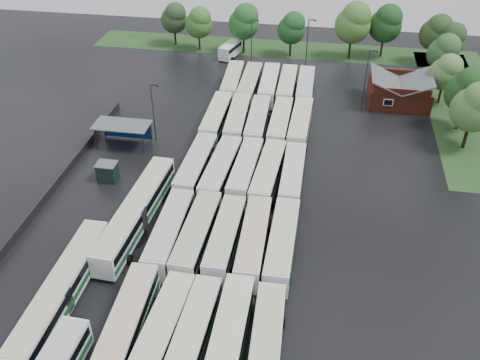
# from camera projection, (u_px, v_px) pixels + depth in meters

# --- Properties ---
(ground) EXTENTS (160.00, 160.00, 0.00)m
(ground) POSITION_uv_depth(u_px,v_px,m) (204.00, 256.00, 60.03)
(ground) COLOR black
(ground) RESTS_ON ground
(brick_building) EXTENTS (10.07, 8.60, 5.39)m
(brick_building) POSITION_uv_depth(u_px,v_px,m) (399.00, 94.00, 90.27)
(brick_building) COLOR maroon
(brick_building) RESTS_ON ground
(wash_shed) EXTENTS (8.20, 4.20, 3.58)m
(wash_shed) POSITION_uv_depth(u_px,v_px,m) (123.00, 127.00, 78.55)
(wash_shed) COLOR #2D2D30
(wash_shed) RESTS_ON ground
(utility_hut) EXTENTS (2.70, 2.20, 2.62)m
(utility_hut) POSITION_uv_depth(u_px,v_px,m) (107.00, 172.00, 71.73)
(utility_hut) COLOR black
(utility_hut) RESTS_ON ground
(grass_strip_north) EXTENTS (80.00, 10.00, 0.01)m
(grass_strip_north) POSITION_uv_depth(u_px,v_px,m) (282.00, 49.00, 112.24)
(grass_strip_north) COLOR #21421B
(grass_strip_north) RESTS_ON ground
(grass_strip_east) EXTENTS (10.00, 50.00, 0.01)m
(grass_strip_east) POSITION_uv_depth(u_px,v_px,m) (458.00, 108.00, 89.97)
(grass_strip_east) COLOR #21421B
(grass_strip_east) RESTS_ON ground
(west_fence) EXTENTS (0.10, 50.00, 1.20)m
(west_fence) POSITION_uv_depth(u_px,v_px,m) (51.00, 191.00, 69.25)
(west_fence) COLOR #2D2D30
(west_fence) RESTS_ON ground
(bus_r1c0) EXTENTS (3.23, 13.14, 3.63)m
(bus_r1c0) POSITION_uv_depth(u_px,v_px,m) (127.00, 324.00, 49.63)
(bus_r1c0) COLOR white
(bus_r1c0) RESTS_ON ground
(bus_r1c1) EXTENTS (3.33, 12.85, 3.54)m
(bus_r1c1) POSITION_uv_depth(u_px,v_px,m) (162.00, 332.00, 48.88)
(bus_r1c1) COLOR white
(bus_r1c1) RESTS_ON ground
(bus_r1c2) EXTENTS (3.04, 12.58, 3.48)m
(bus_r1c2) POSITION_uv_depth(u_px,v_px,m) (193.00, 336.00, 48.61)
(bus_r1c2) COLOR white
(bus_r1c2) RESTS_ON ground
(bus_r1c3) EXTENTS (2.89, 13.25, 3.68)m
(bus_r1c3) POSITION_uv_depth(u_px,v_px,m) (229.00, 338.00, 48.21)
(bus_r1c3) COLOR white
(bus_r1c3) RESTS_ON ground
(bus_r1c4) EXTENTS (3.16, 12.76, 3.53)m
(bus_r1c4) POSITION_uv_depth(u_px,v_px,m) (266.00, 346.00, 47.66)
(bus_r1c4) COLOR white
(bus_r1c4) RESTS_ON ground
(bus_r2c0) EXTENTS (2.90, 13.00, 3.61)m
(bus_r2c0) POSITION_uv_depth(u_px,v_px,m) (169.00, 233.00, 60.35)
(bus_r2c0) COLOR white
(bus_r2c0) RESTS_ON ground
(bus_r2c1) EXTENTS (3.08, 13.18, 3.65)m
(bus_r2c1) POSITION_uv_depth(u_px,v_px,m) (197.00, 235.00, 59.94)
(bus_r2c1) COLOR white
(bus_r2c1) RESTS_ON ground
(bus_r2c2) EXTENTS (2.75, 12.52, 3.48)m
(bus_r2c2) POSITION_uv_depth(u_px,v_px,m) (225.00, 238.00, 59.67)
(bus_r2c2) COLOR white
(bus_r2c2) RESTS_ON ground
(bus_r2c3) EXTENTS (3.07, 13.01, 3.60)m
(bus_r2c3) POSITION_uv_depth(u_px,v_px,m) (254.00, 241.00, 59.12)
(bus_r2c3) COLOR white
(bus_r2c3) RESTS_ON ground
(bus_r2c4) EXTENTS (2.85, 13.11, 3.65)m
(bus_r2c4) POSITION_uv_depth(u_px,v_px,m) (282.00, 244.00, 58.73)
(bus_r2c4) COLOR white
(bus_r2c4) RESTS_ON ground
(bus_r3c0) EXTENTS (3.12, 13.13, 3.64)m
(bus_r3c0) POSITION_uv_depth(u_px,v_px,m) (196.00, 166.00, 71.55)
(bus_r3c0) COLOR white
(bus_r3c0) RESTS_ON ground
(bus_r3c1) EXTENTS (3.46, 13.33, 3.68)m
(bus_r3c1) POSITION_uv_depth(u_px,v_px,m) (221.00, 170.00, 70.77)
(bus_r3c1) COLOR white
(bus_r3c1) RESTS_ON ground
(bus_r3c2) EXTENTS (3.09, 12.80, 3.54)m
(bus_r3c2) POSITION_uv_depth(u_px,v_px,m) (245.00, 171.00, 70.78)
(bus_r3c2) COLOR white
(bus_r3c2) RESTS_ON ground
(bus_r3c3) EXTENTS (3.43, 13.26, 3.66)m
(bus_r3c3) POSITION_uv_depth(u_px,v_px,m) (268.00, 174.00, 69.99)
(bus_r3c3) COLOR white
(bus_r3c3) RESTS_ON ground
(bus_r3c4) EXTENTS (2.73, 12.56, 3.49)m
(bus_r3c4) POSITION_uv_depth(u_px,v_px,m) (293.00, 176.00, 69.77)
(bus_r3c4) COLOR white
(bus_r3c4) RESTS_ON ground
(bus_r4c0) EXTENTS (2.84, 13.00, 3.61)m
(bus_r4c0) POSITION_uv_depth(u_px,v_px,m) (216.00, 118.00, 82.73)
(bus_r4c0) COLOR white
(bus_r4c0) RESTS_ON ground
(bus_r4c1) EXTENTS (3.26, 12.95, 3.58)m
(bus_r4c1) POSITION_uv_depth(u_px,v_px,m) (237.00, 120.00, 82.34)
(bus_r4c1) COLOR white
(bus_r4c1) RESTS_ON ground
(bus_r4c2) EXTENTS (3.07, 13.02, 3.61)m
(bus_r4c2) POSITION_uv_depth(u_px,v_px,m) (258.00, 122.00, 81.70)
(bus_r4c2) COLOR white
(bus_r4c2) RESTS_ON ground
(bus_r4c3) EXTENTS (2.77, 12.76, 3.55)m
(bus_r4c3) POSITION_uv_depth(u_px,v_px,m) (280.00, 124.00, 81.35)
(bus_r4c3) COLOR white
(bus_r4c3) RESTS_ON ground
(bus_r4c4) EXTENTS (3.07, 13.19, 3.66)m
(bus_r4c4) POSITION_uv_depth(u_px,v_px,m) (300.00, 125.00, 80.98)
(bus_r4c4) COLOR white
(bus_r4c4) RESTS_ON ground
(bus_r5c0) EXTENTS (3.32, 12.85, 3.54)m
(bus_r5c0) POSITION_uv_depth(u_px,v_px,m) (232.00, 82.00, 93.78)
(bus_r5c0) COLOR white
(bus_r5c0) RESTS_ON ground
(bus_r5c1) EXTENTS (2.82, 12.92, 3.59)m
(bus_r5c1) POSITION_uv_depth(u_px,v_px,m) (250.00, 84.00, 93.01)
(bus_r5c1) COLOR white
(bus_r5c1) RESTS_ON ground
(bus_r5c2) EXTENTS (3.10, 13.02, 3.60)m
(bus_r5c2) POSITION_uv_depth(u_px,v_px,m) (269.00, 85.00, 92.73)
(bus_r5c2) COLOR white
(bus_r5c2) RESTS_ON ground
(bus_r5c3) EXTENTS (2.81, 12.70, 3.53)m
(bus_r5c3) POSITION_uv_depth(u_px,v_px,m) (287.00, 87.00, 92.36)
(bus_r5c3) COLOR white
(bus_r5c3) RESTS_ON ground
(bus_r5c4) EXTENTS (2.85, 12.62, 3.50)m
(bus_r5c4) POSITION_uv_depth(u_px,v_px,m) (305.00, 88.00, 91.94)
(bus_r5c4) COLOR white
(bus_r5c4) RESTS_ON ground
(artic_bus_west_b) EXTENTS (3.81, 19.97, 3.68)m
(artic_bus_west_b) POSITION_uv_depth(u_px,v_px,m) (137.00, 212.00, 63.38)
(artic_bus_west_b) COLOR white
(artic_bus_west_b) RESTS_ON ground
(artic_bus_west_c) EXTENTS (2.71, 19.00, 3.52)m
(artic_bus_west_c) POSITION_uv_depth(u_px,v_px,m) (61.00, 292.00, 53.00)
(artic_bus_west_c) COLOR white
(artic_bus_west_c) RESTS_ON ground
(minibus) EXTENTS (3.85, 6.68, 2.75)m
(minibus) POSITION_uv_depth(u_px,v_px,m) (230.00, 50.00, 107.73)
(minibus) COLOR white
(minibus) RESTS_ON ground
(tree_north_0) EXTENTS (5.47, 5.47, 9.06)m
(tree_north_0) POSITION_uv_depth(u_px,v_px,m) (174.00, 18.00, 110.92)
(tree_north_0) COLOR black
(tree_north_0) RESTS_ON ground
(tree_north_1) EXTENTS (5.54, 5.54, 9.18)m
(tree_north_1) POSITION_uv_depth(u_px,v_px,m) (199.00, 22.00, 108.30)
(tree_north_1) COLOR black
(tree_north_1) RESTS_ON ground
(tree_north_2) EXTENTS (6.20, 6.20, 10.27)m
(tree_north_2) POSITION_uv_depth(u_px,v_px,m) (244.00, 21.00, 106.63)
(tree_north_2) COLOR black
(tree_north_2) RESTS_ON ground
(tree_north_3) EXTENTS (5.56, 5.56, 9.21)m
(tree_north_3) POSITION_uv_depth(u_px,v_px,m) (292.00, 28.00, 105.52)
(tree_north_3) COLOR black
(tree_north_3) RESTS_ON ground
(tree_north_4) EXTENTS (6.98, 6.98, 11.57)m
(tree_north_4) POSITION_uv_depth(u_px,v_px,m) (354.00, 22.00, 103.54)
(tree_north_4) COLOR black
(tree_north_4) RESTS_ON ground
(tree_north_5) EXTENTS (6.49, 6.49, 10.75)m
(tree_north_5) POSITION_uv_depth(u_px,v_px,m) (386.00, 23.00, 104.74)
(tree_north_5) COLOR black
(tree_north_5) RESTS_ON ground
(tree_north_6) EXTENTS (6.05, 6.05, 10.03)m
(tree_north_6) POSITION_uv_depth(u_px,v_px,m) (437.00, 32.00, 101.86)
(tree_north_6) COLOR #3B2C1D
(tree_north_6) RESTS_ON ground
(tree_east_0) EXTENTS (6.44, 6.44, 10.66)m
(tree_east_0) POSITION_uv_depth(u_px,v_px,m) (476.00, 107.00, 75.37)
(tree_east_0) COLOR black
(tree_east_0) RESTS_ON ground
(tree_east_1) EXTENTS (6.31, 6.31, 10.45)m
(tree_east_1) POSITION_uv_depth(u_px,v_px,m) (468.00, 90.00, 80.16)
(tree_east_1) COLOR black
(tree_east_1) RESTS_ON ground
(tree_east_2) EXTENTS (5.35, 5.35, 8.87)m
(tree_east_2) POSITION_uv_depth(u_px,v_px,m) (446.00, 72.00, 88.28)
(tree_east_2) COLOR black
(tree_east_2) RESTS_ON ground
(tree_east_3) EXTENTS (5.66, 5.66, 9.37)m
(tree_east_3) POSITION_uv_depth(u_px,v_px,m) (445.00, 51.00, 94.85)
(tree_east_3) COLOR black
(tree_east_3) RESTS_ON ground
(tree_east_4) EXTENTS (5.56, 5.56, 9.20)m
(tree_east_4) POSITION_uv_depth(u_px,v_px,m) (451.00, 39.00, 100.21)
(tree_east_4) COLOR black
(tree_east_4) RESTS_ON ground
(lamp_post_ne) EXTENTS (1.62, 0.32, 10.50)m
(lamp_post_ne) POSITION_uv_depth(u_px,v_px,m) (367.00, 76.00, 85.81)
(lamp_post_ne) COLOR #2D2D30
(lamp_post_ne) RESTS_ON ground
(lamp_post_nw) EXTENTS (1.42, 0.28, 9.25)m
(lamp_post_nw) POSITION_uv_depth(u_px,v_px,m) (154.00, 108.00, 78.15)
(lamp_post_nw) COLOR #2D2D30
(lamp_post_nw) RESTS_ON ground
(lamp_post_back_w) EXTENTS (1.50, 0.29, 9.72)m
(lamp_post_back_w) POSITION_uv_depth(u_px,v_px,m) (252.00, 40.00, 100.44)
(lamp_post_back_w) COLOR #2D2D30
(lamp_post_back_w) RESTS_ON ground
(lamp_post_back_e) EXTENTS (1.51, 0.29, 9.79)m
(lamp_post_back_e) POSITION_uv_depth(u_px,v_px,m) (308.00, 41.00, 100.10)
(lamp_post_back_e) COLOR #2D2D30
(lamp_post_back_e) RESTS_ON ground
(puddle_2) EXTENTS (6.35, 6.35, 0.01)m
(puddle_2) POSITION_uv_depth(u_px,v_px,m) (121.00, 236.00, 62.85)
(puddle_2) COLOR black
(puddle_2) RESTS_ON ground
(puddle_3) EXTENTS (3.66, 3.66, 0.01)m
(puddle_3) POSITION_uv_depth(u_px,v_px,m) (247.00, 256.00, 60.11)
(puddle_3) COLOR black
(puddle_3) RESTS_ON ground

